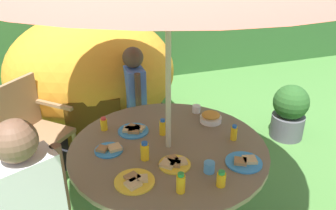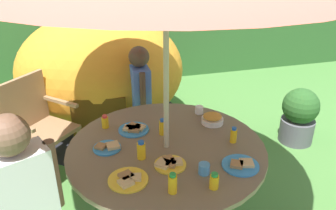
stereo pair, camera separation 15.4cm
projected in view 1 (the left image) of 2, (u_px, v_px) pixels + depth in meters
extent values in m
cube|color=#33602D|center=(95.00, 9.00, 5.05)|extent=(9.00, 0.70, 2.10)
cylinder|color=brown|center=(168.00, 188.00, 2.57)|extent=(0.13, 0.13, 0.66)
cylinder|color=#75664C|center=(168.00, 148.00, 2.42)|extent=(1.38, 1.38, 0.03)
cylinder|color=#B7AD8C|center=(168.00, 104.00, 2.26)|extent=(0.04, 0.04, 2.06)
cylinder|color=#93704C|center=(38.00, 182.00, 2.81)|extent=(0.04, 0.04, 0.43)
cylinder|color=#93704C|center=(76.00, 152.00, 3.21)|extent=(0.04, 0.04, 0.43)
cylinder|color=#93704C|center=(3.00, 170.00, 2.95)|extent=(0.04, 0.04, 0.43)
cylinder|color=#93704C|center=(43.00, 142.00, 3.35)|extent=(0.04, 0.04, 0.43)
cube|color=#93704C|center=(37.00, 139.00, 2.98)|extent=(0.68, 0.68, 0.04)
cube|color=#93704C|center=(14.00, 108.00, 2.94)|extent=(0.39, 0.41, 0.47)
cube|color=#93704C|center=(9.00, 130.00, 2.68)|extent=(0.34, 0.32, 0.03)
cube|color=#93704C|center=(52.00, 105.00, 3.09)|extent=(0.34, 0.32, 0.03)
ellipsoid|color=orange|center=(91.00, 72.00, 3.84)|extent=(2.04, 1.79, 1.30)
cylinder|color=black|center=(97.00, 123.00, 4.13)|extent=(2.11, 2.11, 0.01)
cube|color=#4B310D|center=(95.00, 129.00, 3.30)|extent=(0.52, 0.10, 0.59)
cylinder|color=#595960|center=(287.00, 126.00, 3.81)|extent=(0.35, 0.35, 0.26)
sphere|color=#285623|center=(291.00, 102.00, 3.68)|extent=(0.38, 0.38, 0.38)
cylinder|color=#3F3F47|center=(135.00, 129.00, 3.51)|extent=(0.07, 0.07, 0.51)
cylinder|color=#3F3F47|center=(138.00, 135.00, 3.40)|extent=(0.07, 0.07, 0.51)
cube|color=#4C72C6|center=(134.00, 89.00, 3.25)|extent=(0.16, 0.29, 0.43)
cylinder|color=#4C3828|center=(130.00, 80.00, 3.38)|extent=(0.05, 0.05, 0.39)
cylinder|color=#4C3828|center=(139.00, 94.00, 3.10)|extent=(0.05, 0.05, 0.39)
sphere|color=#4C3828|center=(133.00, 57.00, 3.11)|extent=(0.19, 0.19, 0.19)
cube|color=white|center=(28.00, 198.00, 1.78)|extent=(0.37, 0.29, 0.48)
cylinder|color=brown|center=(61.00, 179.00, 1.88)|extent=(0.06, 0.06, 0.43)
sphere|color=brown|center=(15.00, 141.00, 1.62)|extent=(0.21, 0.21, 0.21)
cylinder|color=white|center=(211.00, 119.00, 2.72)|extent=(0.17, 0.17, 0.04)
ellipsoid|color=gold|center=(211.00, 115.00, 2.70)|extent=(0.15, 0.15, 0.04)
cylinder|color=yellow|center=(175.00, 164.00, 2.21)|extent=(0.21, 0.21, 0.01)
cube|color=tan|center=(181.00, 161.00, 2.21)|extent=(0.08, 0.08, 0.02)
cube|color=#9E7547|center=(172.00, 159.00, 2.24)|extent=(0.07, 0.07, 0.02)
cube|color=tan|center=(168.00, 164.00, 2.19)|extent=(0.12, 0.12, 0.02)
cube|color=#9E7547|center=(176.00, 164.00, 2.19)|extent=(0.09, 0.09, 0.02)
cylinder|color=#338CD8|center=(244.00, 162.00, 2.23)|extent=(0.24, 0.24, 0.01)
cube|color=tan|center=(250.00, 160.00, 2.23)|extent=(0.10, 0.10, 0.02)
cube|color=#9E7547|center=(240.00, 161.00, 2.21)|extent=(0.11, 0.11, 0.02)
cylinder|color=yellow|center=(135.00, 181.00, 2.06)|extent=(0.24, 0.24, 0.01)
cube|color=tan|center=(142.00, 178.00, 2.06)|extent=(0.07, 0.07, 0.02)
cube|color=#9E7547|center=(132.00, 177.00, 2.07)|extent=(0.10, 0.10, 0.02)
cube|color=tan|center=(133.00, 184.00, 2.01)|extent=(0.10, 0.10, 0.02)
cylinder|color=#338CD8|center=(109.00, 150.00, 2.36)|extent=(0.19, 0.19, 0.01)
cube|color=tan|center=(115.00, 148.00, 2.36)|extent=(0.10, 0.10, 0.02)
cube|color=#9E7547|center=(102.00, 149.00, 2.34)|extent=(0.09, 0.09, 0.02)
cylinder|color=#338CD8|center=(133.00, 131.00, 2.59)|extent=(0.23, 0.23, 0.01)
cube|color=tan|center=(139.00, 128.00, 2.59)|extent=(0.11, 0.11, 0.02)
cube|color=#9E7547|center=(132.00, 128.00, 2.60)|extent=(0.12, 0.12, 0.02)
cube|color=tan|center=(128.00, 129.00, 2.58)|extent=(0.10, 0.10, 0.02)
cube|color=#9E7547|center=(134.00, 130.00, 2.57)|extent=(0.11, 0.11, 0.02)
cylinder|color=yellow|center=(145.00, 152.00, 2.25)|extent=(0.06, 0.06, 0.11)
cylinder|color=blue|center=(144.00, 143.00, 2.22)|extent=(0.04, 0.04, 0.02)
cylinder|color=yellow|center=(234.00, 133.00, 2.47)|extent=(0.05, 0.05, 0.10)
cylinder|color=blue|center=(235.00, 126.00, 2.44)|extent=(0.03, 0.03, 0.02)
cylinder|color=yellow|center=(163.00, 128.00, 2.53)|extent=(0.05, 0.05, 0.11)
cylinder|color=blue|center=(163.00, 120.00, 2.51)|extent=(0.03, 0.03, 0.02)
cylinder|color=yellow|center=(181.00, 184.00, 1.96)|extent=(0.05, 0.05, 0.11)
cylinder|color=green|center=(181.00, 175.00, 1.93)|extent=(0.04, 0.04, 0.02)
cylinder|color=yellow|center=(104.00, 125.00, 2.60)|extent=(0.05, 0.05, 0.09)
cylinder|color=red|center=(103.00, 119.00, 2.58)|extent=(0.04, 0.04, 0.02)
cylinder|color=yellow|center=(221.00, 180.00, 2.01)|extent=(0.06, 0.06, 0.09)
cylinder|color=green|center=(222.00, 173.00, 1.99)|extent=(0.04, 0.04, 0.02)
cylinder|color=white|center=(196.00, 109.00, 2.86)|extent=(0.07, 0.07, 0.06)
cylinder|color=#4C99D8|center=(209.00, 167.00, 2.14)|extent=(0.07, 0.07, 0.07)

